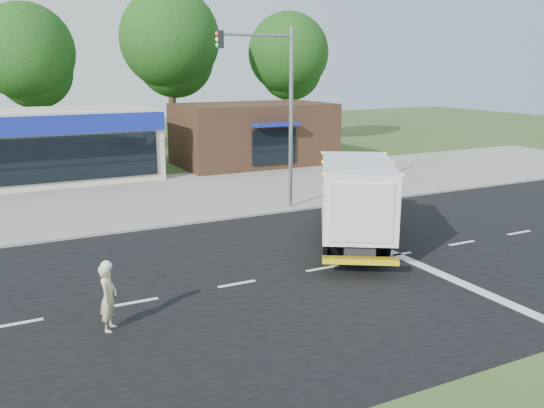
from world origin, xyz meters
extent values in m
plane|color=#385123|center=(0.00, 0.00, 0.00)|extent=(120.00, 120.00, 0.00)
cube|color=black|center=(0.00, 0.00, 0.00)|extent=(60.00, 14.00, 0.02)
cube|color=gray|center=(0.00, 8.20, 0.06)|extent=(60.00, 2.40, 0.12)
cube|color=gray|center=(0.00, 14.00, 0.01)|extent=(60.00, 9.00, 0.02)
cube|color=silver|center=(-9.00, 0.00, 0.02)|extent=(1.20, 0.15, 0.01)
cube|color=silver|center=(-6.00, 0.00, 0.02)|extent=(1.20, 0.15, 0.01)
cube|color=silver|center=(-3.00, 0.00, 0.02)|extent=(1.20, 0.15, 0.01)
cube|color=silver|center=(0.00, 0.00, 0.02)|extent=(1.20, 0.15, 0.01)
cube|color=silver|center=(3.00, 0.00, 0.02)|extent=(1.20, 0.15, 0.01)
cube|color=silver|center=(6.00, 0.00, 0.02)|extent=(1.20, 0.15, 0.01)
cube|color=silver|center=(9.00, 0.00, 0.02)|extent=(1.20, 0.15, 0.01)
cube|color=silver|center=(3.00, -3.00, 0.02)|extent=(0.40, 7.00, 0.01)
cube|color=black|center=(1.99, 1.07, 0.68)|extent=(3.37, 4.63, 0.34)
cube|color=white|center=(3.80, 4.00, 1.50)|extent=(2.79, 2.74, 2.04)
cube|color=black|center=(4.28, 4.78, 1.70)|extent=(1.64, 1.09, 0.87)
cube|color=white|center=(1.99, 1.07, 2.04)|extent=(4.52, 5.35, 2.28)
cube|color=silver|center=(0.71, -1.01, 1.99)|extent=(1.68, 1.07, 1.84)
cube|color=yellow|center=(0.62, -1.16, 0.53)|extent=(2.16, 1.51, 0.17)
cube|color=orange|center=(1.99, 1.07, 3.15)|extent=(4.45, 5.20, 0.08)
cylinder|color=black|center=(3.04, 4.52, 0.47)|extent=(0.74, 0.94, 0.93)
cylinder|color=black|center=(4.61, 3.56, 0.47)|extent=(0.74, 0.94, 0.93)
cylinder|color=black|center=(0.81, 1.00, 0.47)|extent=(0.74, 0.94, 0.93)
cylinder|color=black|center=(2.46, -0.02, 0.47)|extent=(0.74, 0.94, 0.93)
imported|color=#CABF87|center=(-6.99, -1.38, 0.84)|extent=(0.64, 0.73, 1.68)
sphere|color=white|center=(-6.99, -1.38, 1.65)|extent=(0.28, 0.28, 0.28)
cube|color=#382316|center=(7.00, 20.00, 2.00)|extent=(10.00, 6.00, 4.00)
cube|color=#15239A|center=(7.00, 16.90, 2.90)|extent=(3.00, 1.20, 0.20)
cube|color=black|center=(7.00, 16.95, 1.50)|extent=(3.00, 0.12, 2.20)
cylinder|color=gray|center=(3.00, 7.60, 4.00)|extent=(0.18, 0.18, 8.00)
cylinder|color=gray|center=(1.30, 7.60, 7.60)|extent=(3.40, 0.12, 0.12)
cube|color=black|center=(-0.30, 7.60, 7.40)|extent=(0.25, 0.25, 0.70)
cylinder|color=#332114|center=(-6.00, 28.00, 3.43)|extent=(0.56, 0.56, 6.86)
sphere|color=#144714|center=(-6.00, 28.00, 7.35)|extent=(6.47, 6.47, 6.47)
sphere|color=#144714|center=(-5.50, 28.50, 6.08)|extent=(5.10, 5.10, 5.10)
cylinder|color=#332114|center=(4.00, 28.00, 3.92)|extent=(0.56, 0.56, 7.84)
sphere|color=#144714|center=(4.00, 28.00, 8.40)|extent=(7.39, 7.39, 7.39)
sphere|color=#144714|center=(4.50, 28.50, 6.94)|extent=(5.82, 5.82, 5.82)
cylinder|color=#332114|center=(14.00, 28.00, 3.50)|extent=(0.56, 0.56, 7.00)
sphere|color=#144714|center=(14.00, 28.00, 7.50)|extent=(6.60, 6.60, 6.60)
sphere|color=#144714|center=(14.50, 28.50, 6.20)|extent=(5.20, 5.20, 5.20)
camera|label=1|loc=(-9.39, -14.80, 6.26)|focal=38.00mm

